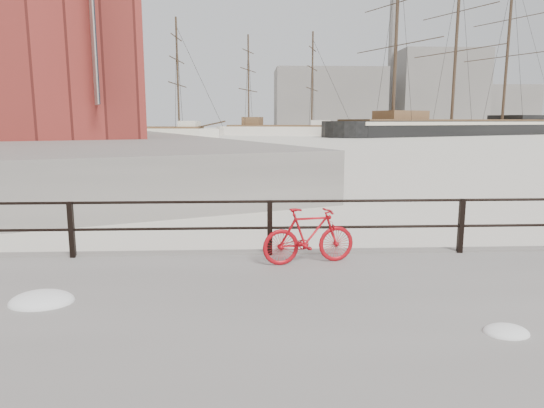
# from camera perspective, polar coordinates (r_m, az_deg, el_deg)

# --- Properties ---
(ground) EXTENTS (400.00, 400.00, 0.00)m
(ground) POSITION_cam_1_polar(r_m,az_deg,el_deg) (9.84, 20.69, -7.08)
(ground) COLOR white
(ground) RESTS_ON ground
(far_quay) EXTENTS (78.44, 148.07, 1.80)m
(far_quay) POSITION_cam_1_polar(r_m,az_deg,el_deg) (88.38, -27.01, 7.50)
(far_quay) COLOR gray
(far_quay) RESTS_ON ground
(guardrail) EXTENTS (28.00, 0.10, 1.00)m
(guardrail) POSITION_cam_1_polar(r_m,az_deg,el_deg) (9.50, 21.35, -2.42)
(guardrail) COLOR black
(guardrail) RESTS_ON promenade
(bicycle) EXTENTS (1.61, 0.54, 0.96)m
(bicycle) POSITION_cam_1_polar(r_m,az_deg,el_deg) (8.21, 4.37, -3.74)
(bicycle) COLOR #AE0B14
(bicycle) RESTS_ON promenade
(barque_black) EXTENTS (67.40, 47.02, 36.24)m
(barque_black) POSITION_cam_1_polar(r_m,az_deg,el_deg) (99.95, 20.27, 7.58)
(barque_black) COLOR black
(barque_black) RESTS_ON ground
(schooner_mid) EXTENTS (29.39, 19.14, 19.71)m
(schooner_mid) POSITION_cam_1_polar(r_m,az_deg,el_deg) (93.58, 0.91, 8.07)
(schooner_mid) COLOR silver
(schooner_mid) RESTS_ON ground
(schooner_left) EXTENTS (26.89, 14.06, 19.55)m
(schooner_left) POSITION_cam_1_polar(r_m,az_deg,el_deg) (81.96, -14.86, 7.51)
(schooner_left) COLOR beige
(schooner_left) RESTS_ON ground
(workboat_near) EXTENTS (11.29, 6.05, 7.00)m
(workboat_near) POSITION_cam_1_polar(r_m,az_deg,el_deg) (40.52, -29.31, 4.63)
(workboat_near) COLOR black
(workboat_near) RESTS_ON ground
(apartment_grey) EXTENTS (26.02, 22.15, 23.20)m
(apartment_grey) POSITION_cam_1_polar(r_m,az_deg,el_deg) (101.01, -28.49, 14.66)
(apartment_grey) COLOR gray
(apartment_grey) RESTS_ON far_quay
(apartment_brick) EXTENTS (27.87, 22.90, 21.20)m
(apartment_brick) POSITION_cam_1_polar(r_m,az_deg,el_deg) (123.79, -27.78, 13.13)
(apartment_brick) COLOR brown
(apartment_brick) RESTS_ON far_quay
(industrial_west) EXTENTS (32.00, 18.00, 18.00)m
(industrial_west) POSITION_cam_1_polar(r_m,az_deg,el_deg) (150.66, 6.64, 12.06)
(industrial_west) COLOR gray
(industrial_west) RESTS_ON ground
(industrial_mid) EXTENTS (26.00, 20.00, 24.00)m
(industrial_mid) POSITION_cam_1_polar(r_m,az_deg,el_deg) (164.77, 18.77, 12.46)
(industrial_mid) COLOR gray
(industrial_mid) RESTS_ON ground
(industrial_east) EXTENTS (20.00, 16.00, 14.00)m
(industrial_east) POSITION_cam_1_polar(r_m,az_deg,el_deg) (178.55, 25.09, 10.21)
(industrial_east) COLOR gray
(industrial_east) RESTS_ON ground
(smokestack) EXTENTS (2.80, 2.80, 44.00)m
(smokestack) POSITION_cam_1_polar(r_m,az_deg,el_deg) (166.24, 13.97, 16.12)
(smokestack) COLOR gray
(smokestack) RESTS_ON ground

